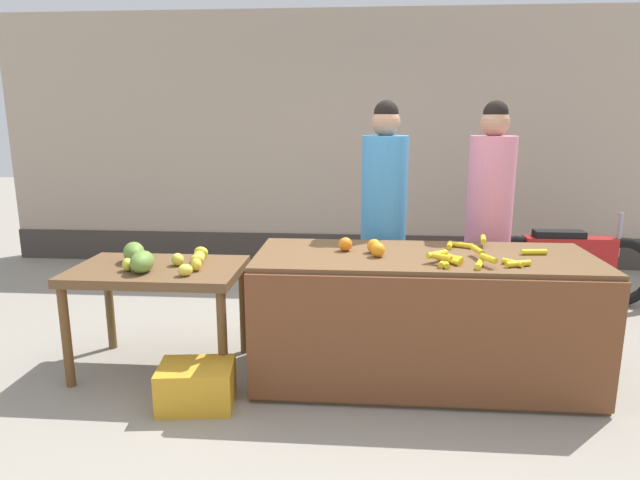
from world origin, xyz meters
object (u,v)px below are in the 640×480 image
(produce_crate, at_px, (196,386))
(vendor_woman_blue_shirt, at_px, (383,223))
(produce_sack, at_px, (293,299))
(parked_motorcycle, at_px, (567,263))
(vendor_woman_pink_shirt, at_px, (488,224))

(produce_crate, bearing_deg, vendor_woman_blue_shirt, 45.14)
(produce_crate, relative_size, produce_sack, 0.88)
(vendor_woman_blue_shirt, height_order, parked_motorcycle, vendor_woman_blue_shirt)
(vendor_woman_blue_shirt, relative_size, vendor_woman_pink_shirt, 1.00)
(parked_motorcycle, relative_size, produce_crate, 3.64)
(vendor_woman_blue_shirt, distance_m, produce_crate, 1.79)
(produce_crate, bearing_deg, vendor_woman_pink_shirt, 31.90)
(vendor_woman_blue_shirt, xyz_separation_m, produce_sack, (-0.71, 0.16, -0.67))
(vendor_woman_pink_shirt, xyz_separation_m, produce_crate, (-1.93, -1.20, -0.79))
(produce_crate, height_order, produce_sack, produce_sack)
(vendor_woman_pink_shirt, bearing_deg, vendor_woman_blue_shirt, -175.85)
(vendor_woman_blue_shirt, xyz_separation_m, produce_crate, (-1.14, -1.14, -0.79))
(vendor_woman_blue_shirt, bearing_deg, vendor_woman_pink_shirt, 4.15)
(vendor_woman_blue_shirt, height_order, produce_crate, vendor_woman_blue_shirt)
(parked_motorcycle, bearing_deg, vendor_woman_pink_shirt, -137.51)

